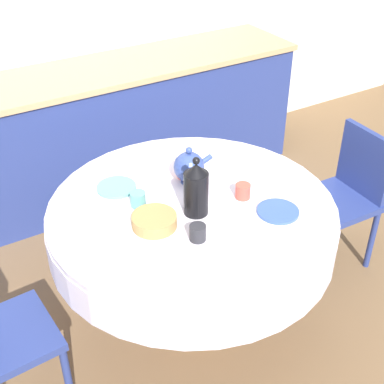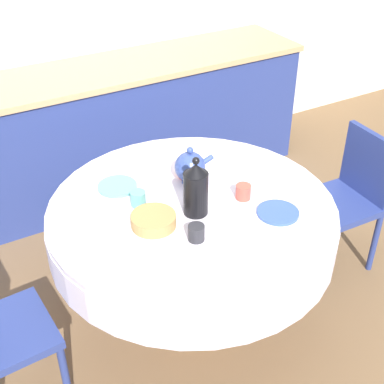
% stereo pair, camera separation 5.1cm
% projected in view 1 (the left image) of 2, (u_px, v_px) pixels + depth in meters
% --- Properties ---
extents(ground_plane, '(12.00, 12.00, 0.00)m').
position_uv_depth(ground_plane, '(192.00, 314.00, 3.03)').
color(ground_plane, brown).
extents(wall_back, '(7.00, 0.05, 2.60)m').
position_uv_depth(wall_back, '(53.00, 7.00, 3.57)').
color(wall_back, silver).
rests_on(wall_back, ground_plane).
extents(kitchen_counter, '(3.24, 0.64, 0.95)m').
position_uv_depth(kitchen_counter, '(86.00, 136.00, 3.80)').
color(kitchen_counter, navy).
rests_on(kitchen_counter, ground_plane).
extents(dining_table, '(1.43, 1.43, 0.75)m').
position_uv_depth(dining_table, '(192.00, 225.00, 2.68)').
color(dining_table, tan).
rests_on(dining_table, ground_plane).
extents(chair_left, '(0.41, 0.41, 0.86)m').
position_uv_depth(chair_left, '(346.00, 192.00, 3.18)').
color(chair_left, navy).
rests_on(chair_left, ground_plane).
extents(plate_near_left, '(0.20, 0.20, 0.01)m').
position_uv_depth(plate_near_left, '(175.00, 260.00, 2.26)').
color(plate_near_left, white).
rests_on(plate_near_left, dining_table).
extents(cup_near_left, '(0.08, 0.08, 0.08)m').
position_uv_depth(cup_near_left, '(198.00, 233.00, 2.37)').
color(cup_near_left, '#28282D').
rests_on(cup_near_left, dining_table).
extents(plate_near_right, '(0.20, 0.20, 0.01)m').
position_uv_depth(plate_near_right, '(278.00, 211.00, 2.56)').
color(plate_near_right, '#3856AD').
rests_on(plate_near_right, dining_table).
extents(cup_near_right, '(0.08, 0.08, 0.08)m').
position_uv_depth(cup_near_right, '(243.00, 191.00, 2.65)').
color(cup_near_right, '#CC4C3D').
rests_on(cup_near_right, dining_table).
extents(plate_far_left, '(0.20, 0.20, 0.01)m').
position_uv_depth(plate_far_left, '(116.00, 187.00, 2.73)').
color(plate_far_left, '#60BCB7').
rests_on(plate_far_left, dining_table).
extents(cup_far_left, '(0.08, 0.08, 0.08)m').
position_uv_depth(cup_far_left, '(138.00, 199.00, 2.59)').
color(cup_far_left, '#5BA39E').
rests_on(cup_far_left, dining_table).
extents(plate_far_right, '(0.20, 0.20, 0.01)m').
position_uv_depth(plate_far_right, '(204.00, 162.00, 2.94)').
color(plate_far_right, white).
rests_on(plate_far_right, dining_table).
extents(cup_far_right, '(0.08, 0.08, 0.08)m').
position_uv_depth(cup_far_right, '(184.00, 171.00, 2.80)').
color(cup_far_right, '#CC4C3D').
rests_on(cup_far_right, dining_table).
extents(coffee_carafe, '(0.12, 0.12, 0.30)m').
position_uv_depth(coffee_carafe, '(196.00, 189.00, 2.49)').
color(coffee_carafe, black).
rests_on(coffee_carafe, dining_table).
extents(teapot, '(0.22, 0.16, 0.21)m').
position_uv_depth(teapot, '(189.00, 167.00, 2.74)').
color(teapot, '#33478E').
rests_on(teapot, dining_table).
extents(bread_basket, '(0.21, 0.21, 0.06)m').
position_uv_depth(bread_basket, '(154.00, 221.00, 2.46)').
color(bread_basket, '#AD844C').
rests_on(bread_basket, dining_table).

